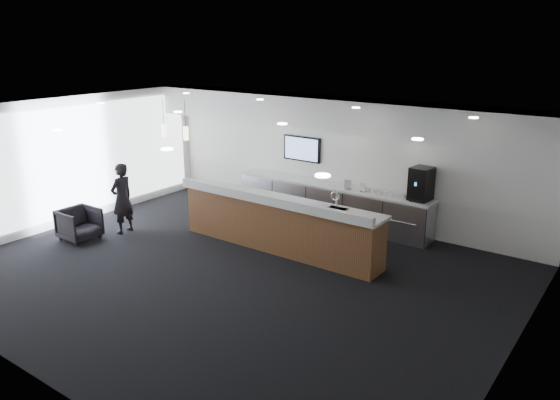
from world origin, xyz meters
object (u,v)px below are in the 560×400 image
Objects in this scene: armchair at (79,224)px; lounge_guest at (122,198)px; service_counter at (278,223)px; coffee_machine at (421,184)px.

lounge_guest is (0.43, 0.86, 0.46)m from armchair.
service_counter is 6.59× the size of coffee_machine.
lounge_guest reaches higher than armchair.
coffee_machine is (2.20, 2.15, 0.73)m from service_counter.
coffee_machine is at bearing 116.05° from lounge_guest.
lounge_guest is at bearing -26.54° from armchair.
service_counter is 2.92× the size of lounge_guest.
service_counter is at bearing 104.83° from lounge_guest.
service_counter is 6.09× the size of armchair.
service_counter is 3.68m from lounge_guest.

